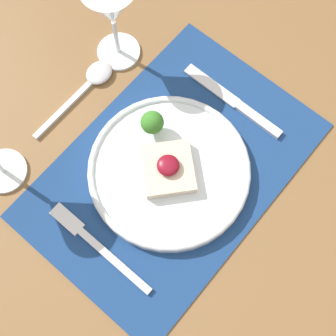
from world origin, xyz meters
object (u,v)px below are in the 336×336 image
Objects in this scene: dinner_plate at (168,168)px; wine_glass_near at (111,9)px; fork at (93,242)px; spoon at (91,81)px; knife at (239,105)px.

dinner_plate is 1.55× the size of wine_glass_near.
fork is 1.09× the size of spoon.
knife is (0.34, -0.03, 0.00)m from fork.
fork is 0.29m from spoon.
fork is at bearing -133.80° from spoon.
knife is 0.27m from wine_glass_near.
spoon is at bearing 45.92° from fork.
spoon is 0.14m from wine_glass_near.
knife is 0.27m from spoon.
wine_glass_near is (0.08, 0.00, 0.12)m from spoon.
spoon is (0.04, 0.21, -0.01)m from dinner_plate.
knife is at bearing -77.15° from wine_glass_near.
knife is at bearing -3.05° from fork.
knife reaches higher than fork.
wine_glass_near is (-0.05, 0.24, 0.12)m from knife.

